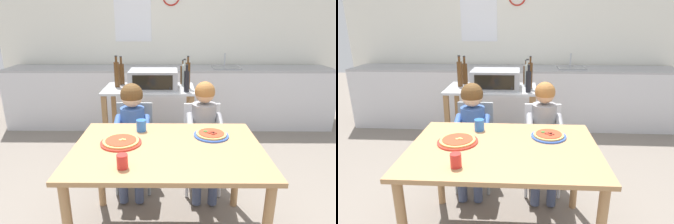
# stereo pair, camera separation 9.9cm
# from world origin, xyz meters

# --- Properties ---
(ground_plane) EXTENTS (11.13, 11.13, 0.00)m
(ground_plane) POSITION_xyz_m (0.00, 1.11, 0.00)
(ground_plane) COLOR slate
(back_wall_tiled) EXTENTS (5.35, 0.14, 2.70)m
(back_wall_tiled) POSITION_xyz_m (-0.00, 2.84, 1.35)
(back_wall_tiled) COLOR white
(back_wall_tiled) RESTS_ON ground
(kitchen_counter) EXTENTS (4.81, 0.60, 1.10)m
(kitchen_counter) POSITION_xyz_m (0.00, 2.43, 0.45)
(kitchen_counter) COLOR silver
(kitchen_counter) RESTS_ON ground
(kitchen_island_cart) EXTENTS (0.99, 0.56, 0.86)m
(kitchen_island_cart) POSITION_xyz_m (-0.21, 1.28, 0.57)
(kitchen_island_cart) COLOR #B7BABF
(kitchen_island_cart) RESTS_ON ground
(toaster_oven) EXTENTS (0.52, 0.37, 0.20)m
(toaster_oven) POSITION_xyz_m (-0.16, 1.26, 0.96)
(toaster_oven) COLOR #999BA0
(toaster_oven) RESTS_ON kitchen_island_cart
(bottle_tall_green_wine) EXTENTS (0.06, 0.06, 0.35)m
(bottle_tall_green_wine) POSITION_xyz_m (-0.57, 1.32, 1.01)
(bottle_tall_green_wine) COLOR #4C2D14
(bottle_tall_green_wine) RESTS_ON kitchen_island_cart
(bottle_dark_olive_oil) EXTENTS (0.05, 0.05, 0.35)m
(bottle_dark_olive_oil) POSITION_xyz_m (0.21, 1.24, 1.01)
(bottle_dark_olive_oil) COLOR #4C2D14
(bottle_dark_olive_oil) RESTS_ON kitchen_island_cart
(bottle_squat_spirits) EXTENTS (0.05, 0.05, 0.29)m
(bottle_squat_spirits) POSITION_xyz_m (0.19, 1.10, 0.98)
(bottle_squat_spirits) COLOR black
(bottle_squat_spirits) RESTS_ON kitchen_island_cart
(bottle_slim_sauce) EXTENTS (0.06, 0.06, 0.32)m
(bottle_slim_sauce) POSITION_xyz_m (-0.54, 1.46, 0.99)
(bottle_slim_sauce) COLOR #4C2D14
(bottle_slim_sauce) RESTS_ON kitchen_island_cart
(bottle_clear_vinegar) EXTENTS (0.06, 0.06, 0.31)m
(bottle_clear_vinegar) POSITION_xyz_m (0.18, 1.35, 0.99)
(bottle_clear_vinegar) COLOR #ADB7B2
(bottle_clear_vinegar) RESTS_ON kitchen_island_cart
(bottle_brown_beer) EXTENTS (0.07, 0.07, 0.28)m
(bottle_brown_beer) POSITION_xyz_m (0.17, 1.48, 0.97)
(bottle_brown_beer) COLOR #4C2D14
(bottle_brown_beer) RESTS_ON kitchen_island_cart
(dining_table) EXTENTS (1.29, 0.90, 0.75)m
(dining_table) POSITION_xyz_m (0.00, 0.00, 0.65)
(dining_table) COLOR #AD7F51
(dining_table) RESTS_ON ground
(dining_chair_left) EXTENTS (0.36, 0.36, 0.81)m
(dining_chair_left) POSITION_xyz_m (-0.33, 0.74, 0.48)
(dining_chair_left) COLOR gray
(dining_chair_left) RESTS_ON ground
(dining_chair_right) EXTENTS (0.36, 0.36, 0.81)m
(dining_chair_right) POSITION_xyz_m (0.32, 0.72, 0.48)
(dining_chair_right) COLOR silver
(dining_chair_right) RESTS_ON ground
(child_in_blue_striped_shirt) EXTENTS (0.32, 0.42, 1.02)m
(child_in_blue_striped_shirt) POSITION_xyz_m (-0.33, 0.62, 0.68)
(child_in_blue_striped_shirt) COLOR #424C6B
(child_in_blue_striped_shirt) RESTS_ON ground
(child_in_grey_shirt) EXTENTS (0.32, 0.42, 1.05)m
(child_in_grey_shirt) POSITION_xyz_m (0.32, 0.60, 0.67)
(child_in_grey_shirt) COLOR #424C6B
(child_in_grey_shirt) RESTS_ON ground
(pizza_plate_red_rimmed) EXTENTS (0.29, 0.29, 0.03)m
(pizza_plate_red_rimmed) POSITION_xyz_m (-0.33, 0.05, 0.77)
(pizza_plate_red_rimmed) COLOR red
(pizza_plate_red_rimmed) RESTS_ON dining_table
(pizza_plate_blue_rimmed) EXTENTS (0.26, 0.26, 0.03)m
(pizza_plate_blue_rimmed) POSITION_xyz_m (0.32, 0.18, 0.77)
(pizza_plate_blue_rimmed) COLOR #3356B7
(pizza_plate_blue_rimmed) RESTS_ON dining_table
(drinking_cup_blue) EXTENTS (0.08, 0.08, 0.09)m
(drinking_cup_blue) POSITION_xyz_m (-0.21, 0.29, 0.80)
(drinking_cup_blue) COLOR blue
(drinking_cup_blue) RESTS_ON dining_table
(drinking_cup_red) EXTENTS (0.07, 0.07, 0.09)m
(drinking_cup_red) POSITION_xyz_m (-0.26, -0.29, 0.80)
(drinking_cup_red) COLOR red
(drinking_cup_red) RESTS_ON dining_table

